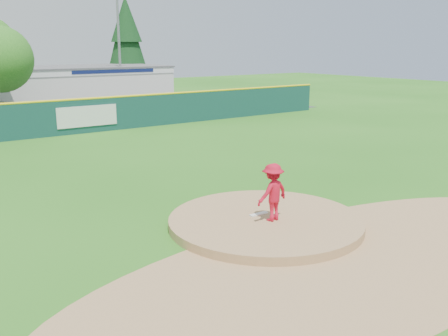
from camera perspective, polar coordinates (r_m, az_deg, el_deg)
ground at (r=14.35m, az=4.74°, el=-6.60°), size 120.00×120.00×0.00m
pitchers_mound at (r=14.35m, az=4.74°, el=-6.60°), size 5.50×5.50×0.50m
pitching_rubber at (r=14.47m, az=3.98°, el=-5.27°), size 0.60×0.15×0.04m
infield_dirt_arc at (r=12.41m, az=13.95°, el=-10.32°), size 15.40×15.40×0.01m
parking_lot at (r=38.50m, az=-22.57°, el=5.32°), size 44.00×16.00×0.02m
pitcher at (r=13.83m, az=5.58°, el=-2.77°), size 1.10×0.70×1.62m
pool_building_grp at (r=44.79m, az=-16.82°, el=8.96°), size 15.20×8.20×3.31m
outfield_fence at (r=29.75m, az=-18.54°, el=5.56°), size 40.00×0.14×2.07m
conifer_tree at (r=51.05m, az=-11.07°, el=14.17°), size 4.40×4.40×9.50m
light_pole_right at (r=43.02m, az=-11.93°, el=14.25°), size 1.75×0.25×10.00m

